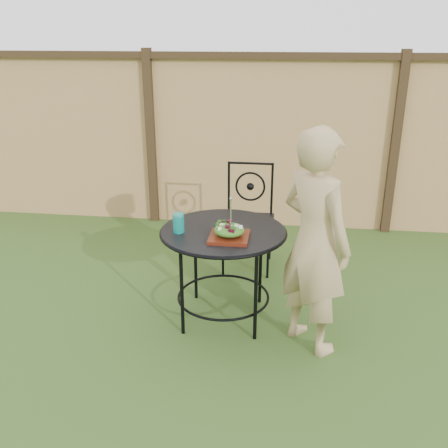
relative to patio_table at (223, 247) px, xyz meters
name	(u,v)px	position (x,y,z in m)	size (l,w,h in m)	color
ground	(251,330)	(0.23, -0.16, -0.59)	(60.00, 60.00, 0.00)	#244717
fence	(269,142)	(0.23, 2.03, 0.36)	(8.00, 0.12, 1.90)	#DFAA6E
patio_table	(223,247)	(0.00, 0.00, 0.00)	(0.92, 0.92, 0.72)	black
patio_chair	(248,214)	(0.10, 0.95, -0.08)	(0.46, 0.46, 0.95)	black
diner	(315,242)	(0.64, -0.25, 0.18)	(0.56, 0.37, 1.54)	tan
salad_plate	(229,237)	(0.06, -0.15, 0.15)	(0.27, 0.27, 0.02)	#441509
salad	(229,230)	(0.06, -0.15, 0.20)	(0.21, 0.21, 0.08)	#235614
fork	(231,212)	(0.07, -0.15, 0.33)	(0.01, 0.01, 0.18)	silver
drinking_glass	(179,223)	(-0.31, -0.08, 0.21)	(0.08, 0.08, 0.14)	#0C8D80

